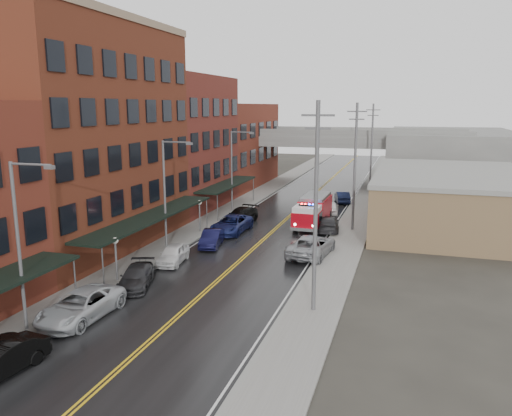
# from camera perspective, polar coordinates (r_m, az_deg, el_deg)

# --- Properties ---
(road) EXTENTS (11.00, 160.00, 0.02)m
(road) POSITION_cam_1_polar(r_m,az_deg,el_deg) (45.08, 1.09, -3.44)
(road) COLOR black
(road) RESTS_ON ground
(sidewalk_left) EXTENTS (3.00, 160.00, 0.15)m
(sidewalk_left) POSITION_cam_1_polar(r_m,az_deg,el_deg) (47.53, -7.41, -2.66)
(sidewalk_left) COLOR slate
(sidewalk_left) RESTS_ON ground
(sidewalk_right) EXTENTS (3.00, 160.00, 0.15)m
(sidewalk_right) POSITION_cam_1_polar(r_m,az_deg,el_deg) (43.69, 10.35, -4.03)
(sidewalk_right) COLOR slate
(sidewalk_right) RESTS_ON ground
(curb_left) EXTENTS (0.30, 160.00, 0.15)m
(curb_left) POSITION_cam_1_polar(r_m,az_deg,el_deg) (46.88, -5.57, -2.82)
(curb_left) COLOR gray
(curb_left) RESTS_ON ground
(curb_right) EXTENTS (0.30, 160.00, 0.15)m
(curb_right) POSITION_cam_1_polar(r_m,az_deg,el_deg) (43.89, 8.21, -3.88)
(curb_right) COLOR gray
(curb_right) RESTS_ON ground
(brick_building_b) EXTENTS (9.00, 20.00, 18.00)m
(brick_building_b) POSITION_cam_1_polar(r_m,az_deg,el_deg) (43.15, -18.98, 7.39)
(brick_building_b) COLOR #602819
(brick_building_b) RESTS_ON ground
(brick_building_c) EXTENTS (9.00, 15.00, 15.00)m
(brick_building_c) POSITION_cam_1_polar(r_m,az_deg,el_deg) (58.30, -8.72, 7.33)
(brick_building_c) COLOR maroon
(brick_building_c) RESTS_ON ground
(brick_building_far) EXTENTS (9.00, 20.00, 12.00)m
(brick_building_far) POSITION_cam_1_polar(r_m,az_deg,el_deg) (74.51, -2.80, 7.19)
(brick_building_far) COLOR maroon
(brick_building_far) RESTS_ON ground
(tan_building) EXTENTS (14.00, 22.00, 5.00)m
(tan_building) POSITION_cam_1_polar(r_m,az_deg,el_deg) (52.81, 21.19, 0.77)
(tan_building) COLOR brown
(tan_building) RESTS_ON ground
(right_far_block) EXTENTS (18.00, 30.00, 8.00)m
(right_far_block) POSITION_cam_1_polar(r_m,az_deg,el_deg) (82.43, 21.32, 5.44)
(right_far_block) COLOR slate
(right_far_block) RESTS_ON ground
(awning_1) EXTENTS (2.60, 18.00, 3.09)m
(awning_1) POSITION_cam_1_polar(r_m,az_deg,el_deg) (40.87, -11.82, -0.96)
(awning_1) COLOR black
(awning_1) RESTS_ON ground
(awning_2) EXTENTS (2.60, 13.00, 3.09)m
(awning_2) POSITION_cam_1_polar(r_m,az_deg,el_deg) (56.54, -3.26, 2.71)
(awning_2) COLOR black
(awning_2) RESTS_ON ground
(globe_lamp_1) EXTENTS (0.44, 0.44, 3.12)m
(globe_lamp_1) POSITION_cam_1_polar(r_m,az_deg,el_deg) (34.67, -15.76, -4.55)
(globe_lamp_1) COLOR #59595B
(globe_lamp_1) RESTS_ON ground
(globe_lamp_2) EXTENTS (0.44, 0.44, 3.12)m
(globe_lamp_2) POSITION_cam_1_polar(r_m,az_deg,el_deg) (46.67, -6.48, -0.08)
(globe_lamp_2) COLOR #59595B
(globe_lamp_2) RESTS_ON ground
(street_lamp_0) EXTENTS (2.64, 0.22, 9.00)m
(street_lamp_0) POSITION_cam_1_polar(r_m,az_deg,el_deg) (27.94, -25.21, -3.00)
(street_lamp_0) COLOR #59595B
(street_lamp_0) RESTS_ON ground
(street_lamp_1) EXTENTS (2.64, 0.22, 9.00)m
(street_lamp_1) POSITION_cam_1_polar(r_m,az_deg,el_deg) (40.89, -10.11, 2.25)
(street_lamp_1) COLOR #59595B
(street_lamp_1) RESTS_ON ground
(street_lamp_2) EXTENTS (2.64, 0.22, 9.00)m
(street_lamp_2) POSITION_cam_1_polar(r_m,az_deg,el_deg) (55.45, -2.55, 4.84)
(street_lamp_2) COLOR #59595B
(street_lamp_2) RESTS_ON ground
(utility_pole_0) EXTENTS (1.80, 0.24, 12.00)m
(utility_pole_0) POSITION_cam_1_polar(r_m,az_deg,el_deg) (27.80, 6.85, 0.34)
(utility_pole_0) COLOR #59595B
(utility_pole_0) RESTS_ON ground
(utility_pole_1) EXTENTS (1.80, 0.24, 12.00)m
(utility_pole_1) POSITION_cam_1_polar(r_m,az_deg,el_deg) (47.40, 11.24, 4.84)
(utility_pole_1) COLOR #59595B
(utility_pole_1) RESTS_ON ground
(utility_pole_2) EXTENTS (1.80, 0.24, 12.00)m
(utility_pole_2) POSITION_cam_1_polar(r_m,az_deg,el_deg) (67.24, 13.06, 6.69)
(utility_pole_2) COLOR #59595B
(utility_pole_2) RESTS_ON ground
(overpass) EXTENTS (40.00, 10.00, 7.50)m
(overpass) POSITION_cam_1_polar(r_m,az_deg,el_deg) (75.04, 7.93, 7.11)
(overpass) COLOR slate
(overpass) RESTS_ON ground
(fire_truck) EXTENTS (3.30, 7.98, 2.89)m
(fire_truck) POSITION_cam_1_polar(r_m,az_deg,el_deg) (49.64, 6.52, -0.26)
(fire_truck) COLOR #AA0713
(fire_truck) RESTS_ON ground
(parked_car_left_2) EXTENTS (2.79, 5.76, 1.58)m
(parked_car_left_2) POSITION_cam_1_polar(r_m,az_deg,el_deg) (29.90, -19.38, -10.48)
(parked_car_left_2) COLOR #B3B7BB
(parked_car_left_2) RESTS_ON ground
(parked_car_left_3) EXTENTS (3.24, 5.01, 1.35)m
(parked_car_left_3) POSITION_cam_1_polar(r_m,az_deg,el_deg) (34.00, -13.50, -7.65)
(parked_car_left_3) COLOR #262629
(parked_car_left_3) RESTS_ON ground
(parked_car_left_4) EXTENTS (2.21, 4.35, 1.42)m
(parked_car_left_4) POSITION_cam_1_polar(r_m,az_deg,el_deg) (38.32, -9.48, -5.23)
(parked_car_left_4) COLOR white
(parked_car_left_4) RESTS_ON ground
(parked_car_left_5) EXTENTS (2.28, 4.50, 1.41)m
(parked_car_left_5) POSITION_cam_1_polar(r_m,az_deg,el_deg) (42.42, -5.09, -3.47)
(parked_car_left_5) COLOR black
(parked_car_left_5) RESTS_ON ground
(parked_car_left_6) EXTENTS (2.83, 5.87, 1.61)m
(parked_car_left_6) POSITION_cam_1_polar(r_m,az_deg,el_deg) (46.86, -2.82, -1.86)
(parked_car_left_6) COLOR navy
(parked_car_left_6) RESTS_ON ground
(parked_car_left_7) EXTENTS (2.75, 5.52, 1.54)m
(parked_car_left_7) POSITION_cam_1_polar(r_m,az_deg,el_deg) (50.51, -1.76, -0.91)
(parked_car_left_7) COLOR black
(parked_car_left_7) RESTS_ON ground
(parked_car_right_0) EXTENTS (3.39, 6.29, 1.68)m
(parked_car_right_0) POSITION_cam_1_polar(r_m,az_deg,el_deg) (39.86, 6.37, -4.28)
(parked_car_right_0) COLOR #989A9F
(parked_car_right_0) RESTS_ON ground
(parked_car_right_1) EXTENTS (2.71, 5.20, 1.44)m
(parked_car_right_1) POSITION_cam_1_polar(r_m,az_deg,el_deg) (47.85, 8.25, -1.79)
(parked_car_right_1) COLOR #28272A
(parked_car_right_1) RESTS_ON ground
(parked_car_right_2) EXTENTS (2.21, 4.38, 1.43)m
(parked_car_right_2) POSITION_cam_1_polar(r_m,az_deg,el_deg) (55.51, 8.52, 0.05)
(parked_car_right_2) COLOR white
(parked_car_right_2) RESTS_ON ground
(parked_car_right_3) EXTENTS (2.55, 4.59, 1.43)m
(parked_car_right_3) POSITION_cam_1_polar(r_m,az_deg,el_deg) (62.13, 9.83, 1.24)
(parked_car_right_3) COLOR black
(parked_car_right_3) RESTS_ON ground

